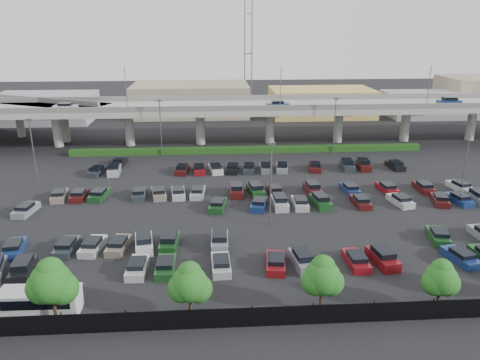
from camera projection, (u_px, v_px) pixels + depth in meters
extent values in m
plane|color=black|center=(263.00, 200.00, 64.72)|extent=(280.00, 280.00, 0.00)
cube|color=gray|center=(245.00, 108.00, 92.61)|extent=(150.00, 13.00, 1.10)
cube|color=#5E5E5A|center=(248.00, 108.00, 86.37)|extent=(150.00, 0.50, 1.00)
cube|color=#5E5E5A|center=(243.00, 98.00, 98.18)|extent=(150.00, 0.50, 1.00)
cylinder|color=gray|center=(57.00, 130.00, 91.59)|extent=(1.80, 1.80, 6.70)
cube|color=#5E5E5A|center=(55.00, 114.00, 90.58)|extent=(2.60, 9.75, 0.50)
cylinder|color=gray|center=(129.00, 129.00, 92.45)|extent=(1.80, 1.80, 6.70)
cube|color=#5E5E5A|center=(128.00, 113.00, 91.44)|extent=(2.60, 9.75, 0.50)
cylinder|color=gray|center=(200.00, 128.00, 93.31)|extent=(1.80, 1.80, 6.70)
cube|color=#5E5E5A|center=(200.00, 112.00, 92.30)|extent=(2.60, 9.75, 0.50)
cylinder|color=gray|center=(270.00, 127.00, 94.18)|extent=(1.80, 1.80, 6.70)
cube|color=#5E5E5A|center=(270.00, 111.00, 93.16)|extent=(2.60, 9.75, 0.50)
cylinder|color=gray|center=(338.00, 126.00, 95.04)|extent=(1.80, 1.80, 6.70)
cube|color=#5E5E5A|center=(339.00, 110.00, 94.02)|extent=(2.60, 9.75, 0.50)
cylinder|color=gray|center=(405.00, 125.00, 95.90)|extent=(1.80, 1.80, 6.70)
cube|color=#5E5E5A|center=(407.00, 110.00, 94.88)|extent=(2.60, 9.75, 0.50)
cylinder|color=gray|center=(471.00, 124.00, 96.76)|extent=(1.80, 1.80, 6.70)
cube|color=#5E5E5A|center=(474.00, 109.00, 95.74)|extent=(2.60, 9.75, 0.50)
cube|color=#B1B1B5|center=(65.00, 108.00, 87.37)|extent=(4.40, 1.82, 0.82)
cube|color=black|center=(65.00, 104.00, 87.17)|extent=(2.30, 1.60, 0.50)
cube|color=navy|center=(278.00, 105.00, 89.84)|extent=(4.40, 1.82, 0.82)
cube|color=black|center=(278.00, 102.00, 89.63)|extent=(2.30, 1.60, 0.50)
cube|color=navy|center=(449.00, 103.00, 91.89)|extent=(4.40, 1.82, 1.05)
cube|color=black|center=(450.00, 99.00, 91.63)|extent=(2.60, 1.60, 0.65)
cylinder|color=#4F5055|center=(126.00, 90.00, 84.03)|extent=(0.14, 0.14, 8.00)
cylinder|color=#4F5055|center=(280.00, 89.00, 85.75)|extent=(0.14, 0.14, 8.00)
cylinder|color=#4F5055|center=(429.00, 87.00, 87.47)|extent=(0.14, 0.14, 8.00)
cylinder|color=gray|center=(20.00, 121.00, 99.34)|extent=(1.60, 1.60, 6.70)
cylinder|color=gray|center=(65.00, 126.00, 95.22)|extent=(1.60, 1.60, 6.70)
cube|color=#153B11|center=(248.00, 150.00, 88.16)|extent=(66.00, 1.60, 1.10)
cube|color=black|center=(301.00, 315.00, 37.98)|extent=(70.00, 0.06, 1.80)
cylinder|color=black|center=(62.00, 323.00, 36.78)|extent=(0.10, 0.10, 2.00)
cylinder|color=black|center=(126.00, 321.00, 37.09)|extent=(0.10, 0.10, 2.00)
cylinder|color=black|center=(190.00, 318.00, 37.40)|extent=(0.10, 0.10, 2.00)
cylinder|color=black|center=(252.00, 316.00, 37.70)|extent=(0.10, 0.10, 2.00)
cylinder|color=black|center=(313.00, 314.00, 38.01)|extent=(0.10, 0.10, 2.00)
cylinder|color=black|center=(373.00, 311.00, 38.32)|extent=(0.10, 0.10, 2.00)
cylinder|color=black|center=(432.00, 309.00, 38.63)|extent=(0.10, 0.10, 2.00)
cylinder|color=#332316|center=(55.00, 311.00, 38.15)|extent=(0.26, 0.26, 2.18)
sphere|color=#154713|center=(51.00, 283.00, 37.29)|extent=(3.39, 3.39, 3.39)
sphere|color=#154713|center=(62.00, 288.00, 37.63)|extent=(2.67, 2.67, 2.67)
sphere|color=#154713|center=(43.00, 288.00, 37.30)|extent=(2.67, 2.67, 2.67)
sphere|color=#154713|center=(50.00, 271.00, 37.10)|extent=(2.30, 2.30, 2.30)
cylinder|color=#332316|center=(190.00, 309.00, 38.66)|extent=(0.26, 0.26, 1.96)
sphere|color=#154713|center=(189.00, 284.00, 37.89)|extent=(3.04, 3.04, 3.04)
sphere|color=#154713|center=(198.00, 289.00, 38.20)|extent=(2.39, 2.39, 2.39)
sphere|color=#154713|center=(182.00, 288.00, 37.88)|extent=(2.39, 2.39, 2.39)
sphere|color=#154713|center=(189.00, 274.00, 37.72)|extent=(2.06, 2.06, 2.06)
cylinder|color=#332316|center=(321.00, 302.00, 39.60)|extent=(0.26, 0.26, 1.97)
sphere|color=#154713|center=(322.00, 277.00, 38.83)|extent=(3.07, 3.07, 3.07)
sphere|color=#154713|center=(330.00, 282.00, 39.14)|extent=(2.41, 2.41, 2.41)
sphere|color=#154713|center=(315.00, 281.00, 38.82)|extent=(2.41, 2.41, 2.41)
sphere|color=#154713|center=(323.00, 267.00, 38.66)|extent=(2.08, 2.08, 2.08)
cylinder|color=#332316|center=(437.00, 301.00, 39.84)|extent=(0.26, 0.26, 1.80)
sphere|color=#154713|center=(441.00, 279.00, 39.13)|extent=(2.79, 2.79, 2.79)
sphere|color=#154713|center=(447.00, 283.00, 39.43)|extent=(2.19, 2.19, 2.19)
sphere|color=#154713|center=(434.00, 283.00, 39.12)|extent=(2.19, 2.19, 2.19)
sphere|color=#154713|center=(442.00, 270.00, 38.99)|extent=(1.89, 1.89, 1.89)
cube|color=silver|center=(40.00, 303.00, 39.56)|extent=(6.64, 2.34, 1.92)
cube|color=black|center=(40.00, 298.00, 39.42)|extent=(5.73, 2.38, 0.87)
cube|color=silver|center=(39.00, 292.00, 39.22)|extent=(6.73, 2.44, 0.23)
cube|color=black|center=(23.00, 271.00, 45.51)|extent=(2.20, 4.54, 1.05)
cube|color=black|center=(22.00, 263.00, 45.24)|extent=(1.82, 2.73, 0.65)
cube|color=#BDBDBF|center=(138.00, 268.00, 46.22)|extent=(1.97, 4.46, 0.82)
cube|color=black|center=(137.00, 263.00, 45.83)|extent=(1.68, 2.35, 0.50)
cube|color=#19471D|center=(166.00, 267.00, 46.39)|extent=(1.84, 4.41, 0.82)
cube|color=black|center=(165.00, 262.00, 46.00)|extent=(1.61, 2.31, 0.50)
cube|color=#B1B1B5|center=(221.00, 265.00, 46.73)|extent=(1.97, 4.46, 0.82)
cube|color=black|center=(221.00, 261.00, 46.34)|extent=(1.68, 2.35, 0.50)
cube|color=maroon|center=(276.00, 264.00, 47.07)|extent=(2.32, 4.58, 0.82)
cube|color=black|center=(276.00, 259.00, 46.68)|extent=(1.86, 2.47, 0.50)
cube|color=gray|center=(303.00, 262.00, 47.20)|extent=(2.36, 4.60, 1.05)
cube|color=black|center=(303.00, 254.00, 46.94)|extent=(1.92, 2.78, 0.65)
cube|color=maroon|center=(356.00, 261.00, 47.58)|extent=(1.97, 4.46, 0.82)
cube|color=black|center=(357.00, 256.00, 47.18)|extent=(1.68, 2.35, 0.50)
cube|color=maroon|center=(382.00, 259.00, 47.71)|extent=(2.42, 4.61, 1.05)
cube|color=black|center=(383.00, 252.00, 47.44)|extent=(1.95, 2.80, 0.65)
cube|color=navy|center=(460.00, 258.00, 48.25)|extent=(2.67, 4.68, 0.82)
cube|color=black|center=(462.00, 253.00, 47.86)|extent=(2.03, 2.58, 0.50)
cube|color=navy|center=(15.00, 249.00, 50.10)|extent=(2.46, 4.62, 0.82)
cube|color=black|center=(13.00, 244.00, 49.71)|extent=(1.93, 2.51, 0.50)
cube|color=#2A3137|center=(67.00, 247.00, 50.44)|extent=(2.12, 4.52, 0.82)
cube|color=black|center=(66.00, 243.00, 50.05)|extent=(1.76, 2.41, 0.50)
cube|color=#BDBDBF|center=(93.00, 247.00, 50.61)|extent=(2.35, 4.59, 0.82)
cube|color=black|center=(92.00, 242.00, 50.22)|extent=(1.88, 2.48, 0.50)
cube|color=gray|center=(119.00, 246.00, 50.78)|extent=(2.33, 4.59, 0.82)
cube|color=black|center=(118.00, 241.00, 50.39)|extent=(1.87, 2.48, 0.50)
cube|color=silver|center=(144.00, 244.00, 50.91)|extent=(2.47, 4.63, 1.05)
cube|color=black|center=(144.00, 237.00, 50.64)|extent=(1.98, 2.81, 0.65)
cube|color=#19471D|center=(169.00, 243.00, 51.08)|extent=(2.11, 4.51, 1.05)
cube|color=black|center=(169.00, 237.00, 50.81)|extent=(1.77, 2.70, 0.65)
cube|color=gray|center=(220.00, 242.00, 51.42)|extent=(1.95, 4.45, 1.05)
cube|color=black|center=(220.00, 235.00, 51.15)|extent=(1.68, 2.65, 0.65)
cube|color=#19471D|center=(438.00, 236.00, 52.98)|extent=(2.56, 4.65, 0.82)
cube|color=black|center=(439.00, 232.00, 52.59)|extent=(1.98, 2.55, 0.50)
cube|color=gray|center=(26.00, 210.00, 60.32)|extent=(2.40, 4.61, 0.82)
cube|color=black|center=(25.00, 206.00, 59.93)|extent=(1.90, 2.50, 0.50)
cube|color=#19471D|center=(218.00, 206.00, 61.84)|extent=(2.62, 4.67, 0.82)
cube|color=black|center=(218.00, 202.00, 61.45)|extent=(2.01, 2.56, 0.50)
cube|color=navy|center=(259.00, 205.00, 62.18)|extent=(2.79, 4.70, 0.82)
cube|color=black|center=(259.00, 201.00, 61.79)|extent=(2.09, 2.61, 0.50)
cube|color=#B1B1B5|center=(280.00, 203.00, 62.31)|extent=(1.94, 4.45, 1.05)
cube|color=black|center=(280.00, 198.00, 62.05)|extent=(1.67, 2.64, 0.65)
cube|color=#B1B1B5|center=(300.00, 204.00, 62.52)|extent=(1.94, 4.45, 0.82)
cube|color=black|center=(300.00, 200.00, 62.13)|extent=(1.66, 2.34, 0.50)
cube|color=#19471D|center=(320.00, 202.00, 62.65)|extent=(2.38, 4.60, 1.05)
cube|color=black|center=(321.00, 197.00, 62.39)|extent=(1.93, 2.79, 0.65)
cube|color=#461312|center=(360.00, 202.00, 63.03)|extent=(1.95, 4.45, 0.82)
cube|color=black|center=(361.00, 198.00, 62.64)|extent=(1.67, 2.35, 0.50)
cube|color=#B1B1B5|center=(400.00, 201.00, 63.37)|extent=(2.59, 4.66, 0.82)
cube|color=black|center=(401.00, 197.00, 62.98)|extent=(2.00, 2.55, 0.50)
cube|color=#461312|center=(440.00, 200.00, 63.70)|extent=(2.82, 4.71, 0.82)
cube|color=black|center=(441.00, 196.00, 63.32)|extent=(2.11, 2.62, 0.50)
cube|color=navy|center=(459.00, 200.00, 63.87)|extent=(2.45, 4.62, 0.82)
cube|color=black|center=(461.00, 196.00, 63.48)|extent=(1.93, 2.51, 0.50)
cube|color=gray|center=(479.00, 198.00, 64.01)|extent=(1.90, 4.43, 1.05)
cube|color=black|center=(480.00, 193.00, 63.74)|extent=(1.65, 2.63, 0.65)
cube|color=gray|center=(59.00, 196.00, 65.21)|extent=(2.36, 4.59, 0.82)
cube|color=black|center=(59.00, 192.00, 64.82)|extent=(1.88, 2.48, 0.50)
cube|color=#461312|center=(80.00, 196.00, 65.38)|extent=(1.91, 4.44, 0.82)
cube|color=black|center=(79.00, 192.00, 64.99)|extent=(1.65, 2.33, 0.50)
cube|color=#19471D|center=(100.00, 195.00, 65.55)|extent=(2.45, 4.62, 0.82)
cube|color=black|center=(99.00, 191.00, 65.16)|extent=(1.93, 2.51, 0.50)
cube|color=#2A3137|center=(139.00, 194.00, 65.89)|extent=(2.23, 4.55, 0.82)
cube|color=black|center=(139.00, 191.00, 65.50)|extent=(1.81, 2.44, 0.50)
cube|color=gray|center=(159.00, 194.00, 66.06)|extent=(2.61, 4.66, 0.82)
cube|color=black|center=(158.00, 190.00, 65.67)|extent=(2.00, 2.56, 0.50)
cube|color=#B1B1B5|center=(178.00, 193.00, 66.23)|extent=(2.27, 4.57, 0.82)
cube|color=black|center=(178.00, 190.00, 65.84)|extent=(1.83, 2.45, 0.50)
cube|color=#B1B1B5|center=(198.00, 193.00, 66.40)|extent=(2.18, 4.54, 0.82)
cube|color=black|center=(198.00, 189.00, 66.01)|extent=(1.79, 2.43, 0.50)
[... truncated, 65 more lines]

